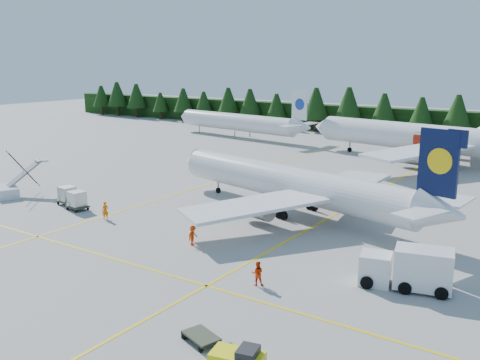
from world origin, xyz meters
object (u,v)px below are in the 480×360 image
Objects in this scene: airliner_red at (422,138)px; service_truck at (406,268)px; airliner_navy at (284,183)px; airstairs at (9,188)px.

airliner_red is 53.19m from service_truck.
airliner_red is (3.75, 38.53, 0.68)m from airliner_navy.
airliner_navy is 33.85m from airstairs.
service_truck is (17.42, -12.82, -1.67)m from airliner_navy.
airliner_navy is 5.33× the size of service_truck.
airstairs is (-31.16, -13.01, -2.29)m from airliner_navy.
service_truck is (13.67, -51.35, -2.35)m from airliner_red.
airliner_navy is 5.10× the size of airstairs.
airliner_red reaches higher than airliner_navy.
airliner_navy is at bearing -85.42° from airliner_red.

